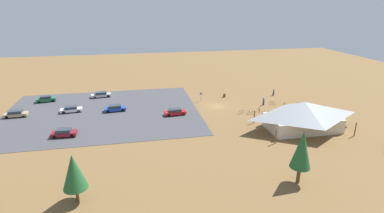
{
  "coord_description": "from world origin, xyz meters",
  "views": [
    {
      "loc": [
        18.45,
        62.5,
        22.5
      ],
      "look_at": [
        6.33,
        2.41,
        1.2
      ],
      "focal_mm": 28.08,
      "sensor_mm": 36.0,
      "label": 1
    }
  ],
  "objects_px": {
    "bicycle_green_lone_west": "(259,110)",
    "bike_pavilion": "(303,114)",
    "bicycle_teal_yard_front": "(272,103)",
    "car_tan_inner_stall": "(16,114)",
    "bicycle_purple_yard_center": "(286,105)",
    "car_maroon_end_stall": "(64,133)",
    "bicycle_black_front_row": "(308,109)",
    "visitor_near_lot": "(264,101)",
    "trash_bin": "(224,95)",
    "bicycle_silver_yard_left": "(294,107)",
    "car_green_front_row": "(46,99)",
    "car_silver_mid_lot": "(101,95)",
    "car_blue_second_row": "(115,108)",
    "car_white_by_curb": "(71,109)",
    "pine_mideast": "(74,172)",
    "visitor_at_bikes": "(274,92)",
    "car_red_back_corner": "(175,112)",
    "bicycle_blue_by_bin": "(289,109)",
    "bicycle_orange_trailside": "(300,104)",
    "visitor_crossing_yard": "(304,109)",
    "bicycle_red_edge_north": "(250,113)",
    "bicycle_yellow_edge_south": "(266,113)",
    "lot_sign": "(201,96)",
    "bicycle_white_mid_cluster": "(241,112)",
    "pine_far_west": "(302,150)"
  },
  "relations": [
    {
      "from": "lot_sign",
      "to": "bicycle_white_mid_cluster",
      "type": "bearing_deg",
      "value": 123.46
    },
    {
      "from": "car_red_back_corner",
      "to": "car_white_by_curb",
      "type": "relative_size",
      "value": 0.99
    },
    {
      "from": "bicycle_green_lone_west",
      "to": "bicycle_yellow_edge_south",
      "type": "bearing_deg",
      "value": 114.22
    },
    {
      "from": "car_blue_second_row",
      "to": "car_white_by_curb",
      "type": "height_order",
      "value": "car_blue_second_row"
    },
    {
      "from": "bicycle_purple_yard_center",
      "to": "bicycle_black_front_row",
      "type": "xyz_separation_m",
      "value": [
        -3.69,
        3.09,
        -0.01
      ]
    },
    {
      "from": "car_blue_second_row",
      "to": "car_white_by_curb",
      "type": "xyz_separation_m",
      "value": [
        9.29,
        -1.23,
        -0.03
      ]
    },
    {
      "from": "pine_far_west",
      "to": "bicycle_blue_by_bin",
      "type": "xyz_separation_m",
      "value": [
        -12.69,
        -25.77,
        -4.41
      ]
    },
    {
      "from": "bicycle_purple_yard_center",
      "to": "car_green_front_row",
      "type": "xyz_separation_m",
      "value": [
        54.28,
        -14.67,
        0.38
      ]
    },
    {
      "from": "bicycle_green_lone_west",
      "to": "bike_pavilion",
      "type": "bearing_deg",
      "value": 110.28
    },
    {
      "from": "car_tan_inner_stall",
      "to": "car_silver_mid_lot",
      "type": "distance_m",
      "value": 19.4
    },
    {
      "from": "bicycle_black_front_row",
      "to": "bicycle_green_lone_west",
      "type": "xyz_separation_m",
      "value": [
        10.79,
        -1.4,
        -0.03
      ]
    },
    {
      "from": "bicycle_yellow_edge_south",
      "to": "car_blue_second_row",
      "type": "xyz_separation_m",
      "value": [
        31.58,
        -8.27,
        0.37
      ]
    },
    {
      "from": "bicycle_teal_yard_front",
      "to": "car_tan_inner_stall",
      "type": "distance_m",
      "value": 55.74
    },
    {
      "from": "bicycle_purple_yard_center",
      "to": "car_maroon_end_stall",
      "type": "xyz_separation_m",
      "value": [
        46.18,
        6.93,
        0.36
      ]
    },
    {
      "from": "visitor_at_bikes",
      "to": "car_red_back_corner",
      "type": "bearing_deg",
      "value": 18.75
    },
    {
      "from": "visitor_crossing_yard",
      "to": "bicycle_purple_yard_center",
      "type": "bearing_deg",
      "value": -69.6
    },
    {
      "from": "pine_mideast",
      "to": "bicycle_blue_by_bin",
      "type": "distance_m",
      "value": 47.32
    },
    {
      "from": "bicycle_teal_yard_front",
      "to": "car_maroon_end_stall",
      "type": "height_order",
      "value": "car_maroon_end_stall"
    },
    {
      "from": "trash_bin",
      "to": "car_tan_inner_stall",
      "type": "distance_m",
      "value": 46.71
    },
    {
      "from": "trash_bin",
      "to": "bicycle_teal_yard_front",
      "type": "height_order",
      "value": "trash_bin"
    },
    {
      "from": "bicycle_purple_yard_center",
      "to": "car_blue_second_row",
      "type": "xyz_separation_m",
      "value": [
        37.85,
        -4.74,
        0.34
      ]
    },
    {
      "from": "pine_mideast",
      "to": "car_blue_second_row",
      "type": "xyz_separation_m",
      "value": [
        -3.16,
        -31.34,
        -3.27
      ]
    },
    {
      "from": "car_red_back_corner",
      "to": "bicycle_green_lone_west",
      "type": "bearing_deg",
      "value": 175.36
    },
    {
      "from": "bicycle_blue_by_bin",
      "to": "bicycle_orange_trailside",
      "type": "distance_m",
      "value": 4.84
    },
    {
      "from": "car_white_by_curb",
      "to": "pine_far_west",
      "type": "bearing_deg",
      "value": 134.8
    },
    {
      "from": "bicycle_green_lone_west",
      "to": "car_tan_inner_stall",
      "type": "relative_size",
      "value": 0.37
    },
    {
      "from": "trash_bin",
      "to": "bicycle_silver_yard_left",
      "type": "xyz_separation_m",
      "value": [
        -12.84,
        11.25,
        -0.08
      ]
    },
    {
      "from": "bike_pavilion",
      "to": "car_blue_second_row",
      "type": "bearing_deg",
      "value": -26.13
    },
    {
      "from": "lot_sign",
      "to": "car_green_front_row",
      "type": "bearing_deg",
      "value": -10.68
    },
    {
      "from": "bike_pavilion",
      "to": "car_tan_inner_stall",
      "type": "relative_size",
      "value": 3.42
    },
    {
      "from": "bicycle_teal_yard_front",
      "to": "car_blue_second_row",
      "type": "relative_size",
      "value": 0.28
    },
    {
      "from": "bicycle_yellow_edge_south",
      "to": "car_red_back_corner",
      "type": "xyz_separation_m",
      "value": [
        19.1,
        -3.33,
        0.36
      ]
    },
    {
      "from": "bicycle_red_edge_north",
      "to": "car_white_by_curb",
      "type": "distance_m",
      "value": 38.56
    },
    {
      "from": "bicycle_red_edge_north",
      "to": "bicycle_teal_yard_front",
      "type": "bearing_deg",
      "value": -145.09
    },
    {
      "from": "lot_sign",
      "to": "car_blue_second_row",
      "type": "bearing_deg",
      "value": 8.78
    },
    {
      "from": "car_white_by_curb",
      "to": "visitor_crossing_yard",
      "type": "relative_size",
      "value": 2.62
    },
    {
      "from": "bicycle_silver_yard_left",
      "to": "bicycle_black_front_row",
      "type": "distance_m",
      "value": 2.89
    },
    {
      "from": "car_green_front_row",
      "to": "car_silver_mid_lot",
      "type": "xyz_separation_m",
      "value": [
        -12.55,
        -1.3,
        -0.06
      ]
    },
    {
      "from": "trash_bin",
      "to": "bicycle_yellow_edge_south",
      "type": "height_order",
      "value": "trash_bin"
    },
    {
      "from": "bicycle_black_front_row",
      "to": "visitor_near_lot",
      "type": "height_order",
      "value": "visitor_near_lot"
    },
    {
      "from": "bicycle_silver_yard_left",
      "to": "visitor_at_bikes",
      "type": "xyz_separation_m",
      "value": [
        0.14,
        -10.12,
        0.58
      ]
    },
    {
      "from": "car_green_front_row",
      "to": "bike_pavilion",
      "type": "bearing_deg",
      "value": 152.19
    },
    {
      "from": "car_white_by_curb",
      "to": "bicycle_red_edge_north",
      "type": "bearing_deg",
      "value": 166.66
    },
    {
      "from": "car_white_by_curb",
      "to": "bicycle_silver_yard_left",
      "type": "bearing_deg",
      "value": 171.52
    },
    {
      "from": "bicycle_purple_yard_center",
      "to": "car_tan_inner_stall",
      "type": "height_order",
      "value": "car_tan_inner_stall"
    },
    {
      "from": "car_green_front_row",
      "to": "car_white_by_curb",
      "type": "bearing_deg",
      "value": 129.36
    },
    {
      "from": "car_maroon_end_stall",
      "to": "visitor_at_bikes",
      "type": "height_order",
      "value": "visitor_at_bikes"
    },
    {
      "from": "trash_bin",
      "to": "bicycle_purple_yard_center",
      "type": "relative_size",
      "value": 0.52
    },
    {
      "from": "car_tan_inner_stall",
      "to": "bicycle_yellow_edge_south",
      "type": "bearing_deg",
      "value": 170.4
    },
    {
      "from": "bicycle_blue_by_bin",
      "to": "visitor_near_lot",
      "type": "relative_size",
      "value": 0.89
    }
  ]
}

